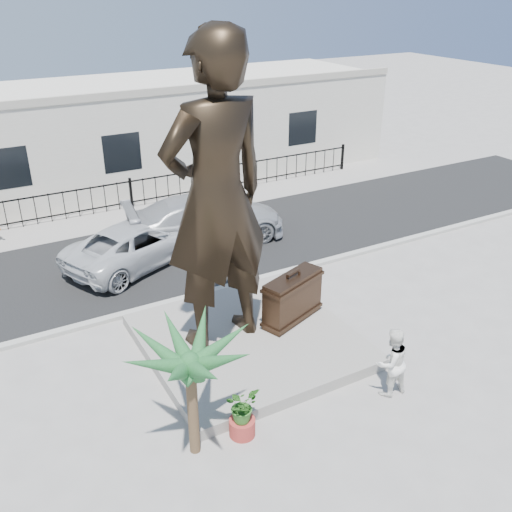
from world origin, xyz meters
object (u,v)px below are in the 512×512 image
Objects in this scene: suitcase at (293,298)px; tourist at (391,362)px; car_white at (137,243)px; statue at (216,198)px.

tourist is at bearing -101.84° from suitcase.
statue is at bearing 159.36° from car_white.
statue is at bearing 153.85° from suitcase.
tourist is 0.33× the size of car_white.
statue is 5.53m from tourist.
statue is at bearing -52.23° from tourist.
statue is 1.48× the size of car_white.
suitcase reaches higher than car_white.
statue reaches higher than car_white.
suitcase is (2.08, -0.21, -3.18)m from statue.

